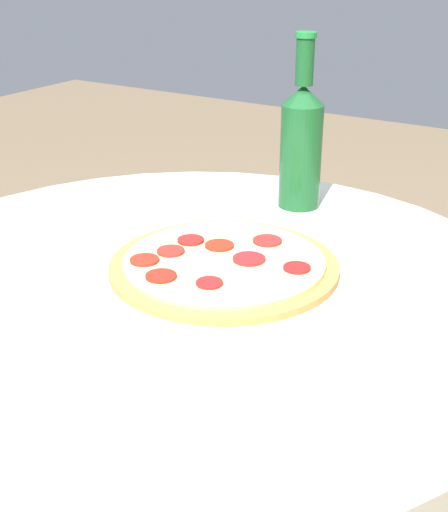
{
  "coord_description": "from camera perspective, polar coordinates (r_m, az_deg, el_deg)",
  "views": [
    {
      "loc": [
        0.68,
        0.48,
        1.17
      ],
      "look_at": [
        -0.05,
        0.03,
        0.78
      ],
      "focal_mm": 50.0,
      "sensor_mm": 36.0,
      "label": 1
    }
  ],
  "objects": [
    {
      "name": "table",
      "position": [
        1.02,
        -2.68,
        -11.06
      ],
      "size": [
        0.91,
        0.91,
        0.76
      ],
      "color": "silver",
      "rests_on": "ground_plane"
    },
    {
      "name": "pizza",
      "position": [
        0.95,
        -0.03,
        -0.67
      ],
      "size": [
        0.31,
        0.31,
        0.02
      ],
      "color": "#C68E47",
      "rests_on": "table"
    },
    {
      "name": "beer_bottle",
      "position": [
        1.15,
        6.0,
        9.12
      ],
      "size": [
        0.07,
        0.07,
        0.28
      ],
      "color": "#195628",
      "rests_on": "table"
    }
  ]
}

